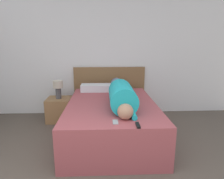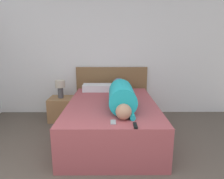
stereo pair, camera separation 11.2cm
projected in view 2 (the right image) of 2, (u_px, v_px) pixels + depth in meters
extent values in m
cube|color=white|center=(104.00, 53.00, 4.19)|extent=(5.78, 0.06, 2.60)
cube|color=#A84C51|center=(112.00, 120.00, 3.25)|extent=(1.38, 2.02, 0.58)
cube|color=brown|center=(112.00, 90.00, 4.30)|extent=(1.50, 0.04, 1.01)
cube|color=olive|center=(62.00, 109.00, 3.97)|extent=(0.46, 0.44, 0.45)
cylinder|color=#4C4C51|center=(61.00, 93.00, 3.90)|extent=(0.11, 0.11, 0.21)
cylinder|color=beige|center=(60.00, 84.00, 3.86)|extent=(0.19, 0.19, 0.14)
sphere|color=tan|center=(124.00, 112.00, 2.46)|extent=(0.20, 0.20, 0.20)
cylinder|color=#1EADB7|center=(122.00, 96.00, 2.86)|extent=(0.37, 0.74, 0.37)
cylinder|color=slate|center=(119.00, 88.00, 3.66)|extent=(0.23, 0.88, 0.23)
cylinder|color=#1EADB7|center=(132.00, 115.00, 2.53)|extent=(0.07, 0.22, 0.07)
cube|color=white|center=(98.00, 88.00, 3.94)|extent=(0.60, 0.28, 0.13)
cube|color=black|center=(135.00, 126.00, 2.27)|extent=(0.04, 0.15, 0.02)
cube|color=#B2B7BC|center=(113.00, 122.00, 2.39)|extent=(0.06, 0.13, 0.01)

